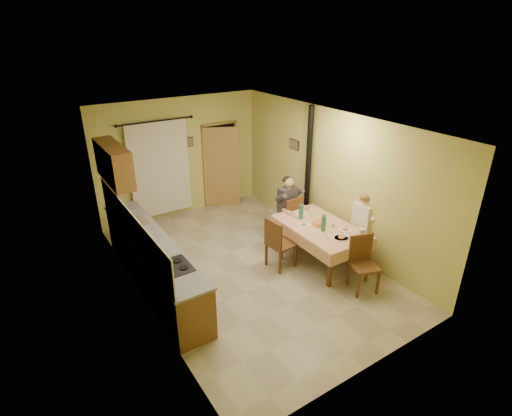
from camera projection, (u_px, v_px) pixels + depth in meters
floor at (248, 267)px, 7.70m from camera, size 4.00×6.00×0.01m
room_shell at (247, 178)px, 6.94m from camera, size 4.04×6.04×2.82m
kitchen_run at (153, 262)px, 6.96m from camera, size 0.64×3.64×1.56m
upper_cabinets at (113, 163)px, 7.28m from camera, size 0.35×1.40×0.70m
curtain at (160, 169)px, 9.11m from camera, size 1.70×0.07×2.22m
doorway at (221, 166)px, 9.98m from camera, size 0.96×0.40×2.15m
dining_table at (319, 243)px, 7.77m from camera, size 1.13×1.85×0.76m
tableware at (325, 225)px, 7.51m from camera, size 0.79×1.60×0.33m
chair_far at (288, 227)px, 8.60m from camera, size 0.47×0.47×1.01m
chair_near at (363, 275)px, 6.94m from camera, size 0.55×0.55×1.00m
chair_right at (362, 245)px, 7.89m from camera, size 0.45×0.45×1.01m
chair_left at (280, 253)px, 7.61m from camera, size 0.50×0.50×1.02m
man_far at (289, 201)px, 8.37m from camera, size 0.59×0.47×1.39m
man_right at (365, 218)px, 7.64m from camera, size 0.47×0.58×1.39m
stove_flue at (307, 188)px, 8.67m from camera, size 0.24×0.24×2.80m
picture_back at (189, 142)px, 9.36m from camera, size 0.19×0.03×0.23m
picture_right at (294, 144)px, 8.82m from camera, size 0.03×0.31×0.21m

